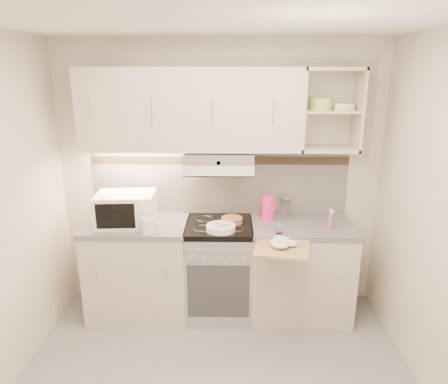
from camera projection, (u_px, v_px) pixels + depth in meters
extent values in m
cube|color=beige|center=(220.00, 178.00, 3.78)|extent=(3.00, 0.04, 2.50)
cube|color=white|center=(212.00, 14.00, 2.08)|extent=(3.00, 2.80, 0.04)
cube|color=silver|center=(220.00, 181.00, 3.78)|extent=(2.40, 0.02, 0.64)
cube|color=#33261C|center=(220.00, 161.00, 3.72)|extent=(2.40, 0.01, 0.08)
cube|color=beige|center=(190.00, 110.00, 3.44)|extent=(1.90, 0.34, 0.70)
cube|color=beige|center=(330.00, 110.00, 3.42)|extent=(0.50, 0.34, 0.70)
cylinder|color=#AAC049|center=(321.00, 104.00, 3.41)|extent=(0.19, 0.19, 0.10)
cylinder|color=white|center=(344.00, 106.00, 3.41)|extent=(0.18, 0.18, 0.06)
cube|color=#B7B7BC|center=(219.00, 158.00, 3.53)|extent=(0.60, 0.40, 0.12)
cube|color=beige|center=(139.00, 270.00, 3.74)|extent=(0.90, 0.60, 0.86)
cube|color=slate|center=(136.00, 225.00, 3.61)|extent=(0.92, 0.62, 0.04)
cube|color=beige|center=(300.00, 271.00, 3.72)|extent=(0.90, 0.60, 0.86)
cube|color=slate|center=(302.00, 226.00, 3.59)|extent=(0.92, 0.62, 0.04)
cube|color=#B7B7BC|center=(219.00, 271.00, 3.73)|extent=(0.60, 0.58, 0.85)
cube|color=black|center=(219.00, 226.00, 3.60)|extent=(0.60, 0.60, 0.05)
cube|color=white|center=(126.00, 209.00, 3.55)|extent=(0.53, 0.40, 0.28)
cube|color=black|center=(120.00, 216.00, 3.37)|extent=(0.33, 0.04, 0.22)
cylinder|color=white|center=(148.00, 226.00, 3.38)|extent=(0.12, 0.12, 0.13)
cone|color=white|center=(158.00, 224.00, 3.36)|extent=(0.16, 0.05, 0.10)
torus|color=white|center=(147.00, 217.00, 3.35)|extent=(0.10, 0.03, 0.10)
cylinder|color=white|center=(221.00, 229.00, 3.44)|extent=(0.25, 0.25, 0.02)
cylinder|color=white|center=(221.00, 228.00, 3.43)|extent=(0.25, 0.25, 0.02)
cylinder|color=white|center=(221.00, 226.00, 3.43)|extent=(0.25, 0.25, 0.02)
cube|color=silver|center=(221.00, 225.00, 3.43)|extent=(0.16, 0.05, 0.01)
cylinder|color=olive|center=(232.00, 220.00, 3.61)|extent=(0.19, 0.19, 0.05)
cylinder|color=#FF2283|center=(268.00, 208.00, 3.66)|extent=(0.11, 0.11, 0.23)
cube|color=#FF2283|center=(275.00, 205.00, 3.65)|extent=(0.02, 0.03, 0.09)
cylinder|color=white|center=(285.00, 207.00, 3.75)|extent=(0.10, 0.10, 0.18)
cylinder|color=#B7B7BC|center=(286.00, 197.00, 3.72)|extent=(0.11, 0.11, 0.02)
cylinder|color=white|center=(279.00, 229.00, 3.37)|extent=(0.06, 0.06, 0.07)
cylinder|color=#277DC4|center=(279.00, 225.00, 3.35)|extent=(0.06, 0.06, 0.02)
cone|color=pink|center=(330.00, 222.00, 3.48)|extent=(0.07, 0.07, 0.12)
cube|color=tan|center=(282.00, 249.00, 3.15)|extent=(0.49, 0.45, 0.02)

